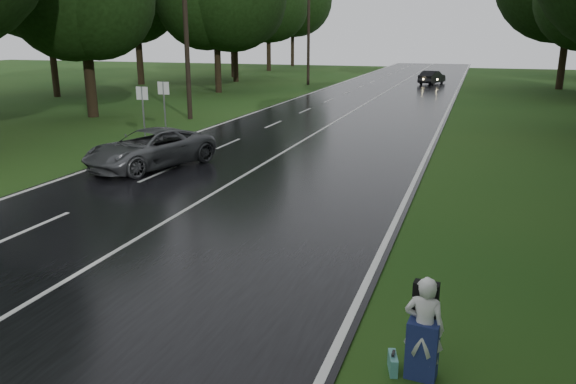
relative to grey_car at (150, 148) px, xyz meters
name	(u,v)px	position (x,y,z in m)	size (l,w,h in m)	color
ground	(81,274)	(3.84, -8.88, -0.74)	(160.00, 160.00, 0.00)	#214213
road	(326,127)	(3.84, 11.12, -0.72)	(12.00, 140.00, 0.04)	black
lane_center	(326,127)	(3.84, 11.12, -0.70)	(0.12, 140.00, 0.01)	silver
grey_car	(150,148)	(0.00, 0.00, 0.00)	(2.33, 5.06, 1.41)	#4A4D4F
far_car	(432,77)	(6.94, 40.34, -0.04)	(1.40, 4.00, 1.32)	black
hitchhiker	(424,331)	(11.00, -10.30, 0.00)	(0.61, 0.56, 1.60)	silver
suitcase	(393,363)	(10.59, -10.31, -0.61)	(0.11, 0.39, 0.28)	teal
utility_pole_mid	(190,119)	(-4.66, 11.72, -0.74)	(1.80, 0.28, 10.88)	black
utility_pole_far	(308,85)	(-4.66, 36.08, -0.74)	(1.80, 0.28, 10.42)	black
road_sign_a	(145,140)	(-3.36, 4.86, -0.74)	(0.60, 0.10, 2.51)	white
road_sign_b	(166,134)	(-3.36, 6.76, -0.74)	(0.62, 0.10, 2.59)	white
tree_left_d	(94,117)	(-10.64, 10.57, -0.74)	(8.01, 8.01, 12.52)	black
tree_left_e	(219,92)	(-9.79, 26.37, -0.74)	(8.66, 8.66, 13.54)	black
tree_left_f	(236,82)	(-12.94, 37.20, -0.74)	(8.73, 8.73, 13.64)	black
tree_right_f	(559,89)	(18.38, 38.96, -0.74)	(10.50, 10.50, 16.41)	black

